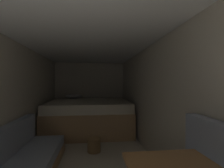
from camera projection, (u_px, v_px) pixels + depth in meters
ground_plane at (86, 162)px, 2.71m from camera, size 7.59×7.59×0.00m
wall_back at (90, 93)px, 5.51m from camera, size 2.35×0.05×1.97m
wall_left at (12, 103)px, 2.58m from camera, size 0.05×5.59×1.97m
wall_right at (154, 101)px, 2.84m from camera, size 0.05×5.59×1.97m
ceiling_slab at (86, 40)px, 2.70m from camera, size 2.35×5.59×0.05m
bed at (89, 116)px, 4.52m from camera, size 2.13×1.86×0.97m
wicker_basket at (94, 145)px, 3.13m from camera, size 0.25×0.25×0.25m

